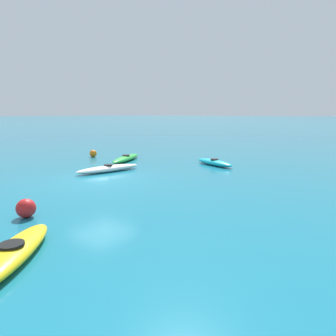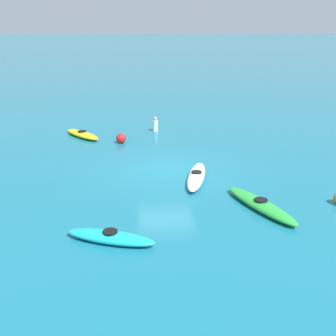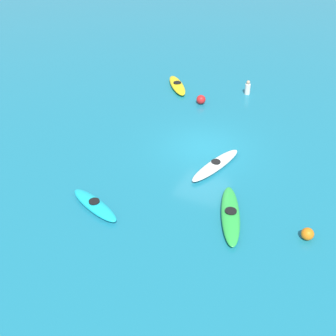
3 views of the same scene
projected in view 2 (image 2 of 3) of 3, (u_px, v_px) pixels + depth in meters
name	position (u px, v px, depth m)	size (l,w,h in m)	color
ground_plane	(166.00, 169.00, 18.28)	(600.00, 600.00, 0.00)	#19728C
kayak_white	(196.00, 176.00, 16.95)	(3.46, 1.49, 0.37)	white
kayak_yellow	(82.00, 134.00, 23.44)	(2.85, 2.47, 0.37)	yellow
kayak_green	(261.00, 205.00, 14.26)	(3.60, 2.01, 0.37)	green
kayak_cyan	(110.00, 237.00, 12.08)	(1.62, 2.83, 0.37)	#19B7C6
buoy_red	(121.00, 138.00, 22.21)	(0.54, 0.54, 0.54)	red
person_near_shore	(155.00, 125.00, 24.70)	(0.37, 0.37, 0.88)	silver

